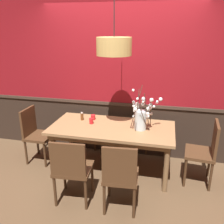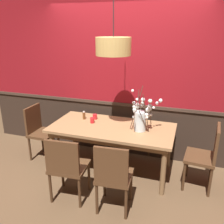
{
  "view_description": "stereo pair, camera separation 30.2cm",
  "coord_description": "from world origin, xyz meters",
  "px_view_note": "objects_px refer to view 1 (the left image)",
  "views": [
    {
      "loc": [
        0.75,
        -3.22,
        2.13
      ],
      "look_at": [
        0.0,
        0.0,
        0.97
      ],
      "focal_mm": 38.62,
      "sensor_mm": 36.0,
      "label": 1
    },
    {
      "loc": [
        1.04,
        -3.14,
        2.13
      ],
      "look_at": [
        0.0,
        0.0,
        0.97
      ],
      "focal_mm": 38.62,
      "sensor_mm": 36.0,
      "label": 2
    }
  ],
  "objects_px": {
    "dining_table": "(112,132)",
    "condiment_bottle": "(82,116)",
    "chair_near_side_left": "(72,168)",
    "candle_holder_nearer_edge": "(93,117)",
    "chair_far_side_right": "(138,122)",
    "chair_head_west_end": "(35,132)",
    "vase_with_blossoms": "(142,117)",
    "chair_near_side_right": "(120,175)",
    "chair_far_side_left": "(106,119)",
    "candle_holder_nearer_center": "(91,121)",
    "chair_head_east_end": "(206,150)",
    "pendant_lamp": "(114,46)"
  },
  "relations": [
    {
      "from": "chair_head_east_end",
      "to": "condiment_bottle",
      "type": "bearing_deg",
      "value": 174.78
    },
    {
      "from": "dining_table",
      "to": "candle_holder_nearer_center",
      "type": "bearing_deg",
      "value": 172.39
    },
    {
      "from": "chair_head_west_end",
      "to": "chair_far_side_right",
      "type": "relative_size",
      "value": 1.02
    },
    {
      "from": "dining_table",
      "to": "condiment_bottle",
      "type": "xyz_separation_m",
      "value": [
        -0.52,
        0.16,
        0.14
      ]
    },
    {
      "from": "chair_near_side_left",
      "to": "condiment_bottle",
      "type": "xyz_separation_m",
      "value": [
        -0.21,
        0.99,
        0.3
      ]
    },
    {
      "from": "dining_table",
      "to": "chair_far_side_left",
      "type": "bearing_deg",
      "value": 109.81
    },
    {
      "from": "dining_table",
      "to": "candle_holder_nearer_center",
      "type": "distance_m",
      "value": 0.36
    },
    {
      "from": "chair_near_side_left",
      "to": "candle_holder_nearer_edge",
      "type": "xyz_separation_m",
      "value": [
        -0.04,
        1.05,
        0.27
      ]
    },
    {
      "from": "chair_near_side_left",
      "to": "chair_near_side_right",
      "type": "distance_m",
      "value": 0.61
    },
    {
      "from": "vase_with_blossoms",
      "to": "pendant_lamp",
      "type": "xyz_separation_m",
      "value": [
        -0.39,
        -0.09,
        0.98
      ]
    },
    {
      "from": "dining_table",
      "to": "chair_near_side_left",
      "type": "bearing_deg",
      "value": -110.66
    },
    {
      "from": "condiment_bottle",
      "to": "dining_table",
      "type": "bearing_deg",
      "value": -16.53
    },
    {
      "from": "chair_near_side_right",
      "to": "chair_head_west_end",
      "type": "distance_m",
      "value": 1.82
    },
    {
      "from": "chair_head_west_end",
      "to": "candle_holder_nearer_center",
      "type": "xyz_separation_m",
      "value": [
        0.96,
        0.02,
        0.28
      ]
    },
    {
      "from": "dining_table",
      "to": "vase_with_blossoms",
      "type": "distance_m",
      "value": 0.51
    },
    {
      "from": "chair_head_east_end",
      "to": "chair_near_side_left",
      "type": "relative_size",
      "value": 1.04
    },
    {
      "from": "vase_with_blossoms",
      "to": "candle_holder_nearer_center",
      "type": "height_order",
      "value": "vase_with_blossoms"
    },
    {
      "from": "vase_with_blossoms",
      "to": "candle_holder_nearer_edge",
      "type": "distance_m",
      "value": 0.83
    },
    {
      "from": "chair_far_side_right",
      "to": "candle_holder_nearer_edge",
      "type": "xyz_separation_m",
      "value": [
        -0.65,
        -0.64,
        0.27
      ]
    },
    {
      "from": "chair_head_east_end",
      "to": "candle_holder_nearer_center",
      "type": "height_order",
      "value": "chair_head_east_end"
    },
    {
      "from": "chair_head_west_end",
      "to": "chair_far_side_right",
      "type": "xyz_separation_m",
      "value": [
        1.59,
        0.83,
        0.0
      ]
    },
    {
      "from": "pendant_lamp",
      "to": "chair_near_side_right",
      "type": "bearing_deg",
      "value": -71.93
    },
    {
      "from": "chair_near_side_right",
      "to": "vase_with_blossoms",
      "type": "height_order",
      "value": "vase_with_blossoms"
    },
    {
      "from": "chair_near_side_left",
      "to": "candle_holder_nearer_center",
      "type": "relative_size",
      "value": 10.23
    },
    {
      "from": "condiment_bottle",
      "to": "vase_with_blossoms",
      "type": "bearing_deg",
      "value": -8.96
    },
    {
      "from": "vase_with_blossoms",
      "to": "chair_head_east_end",
      "type": "bearing_deg",
      "value": -1.24
    },
    {
      "from": "chair_head_east_end",
      "to": "pendant_lamp",
      "type": "height_order",
      "value": "pendant_lamp"
    },
    {
      "from": "chair_head_east_end",
      "to": "chair_near_side_right",
      "type": "bearing_deg",
      "value": -141.37
    },
    {
      "from": "chair_far_side_left",
      "to": "condiment_bottle",
      "type": "distance_m",
      "value": 0.77
    },
    {
      "from": "chair_head_west_end",
      "to": "vase_with_blossoms",
      "type": "distance_m",
      "value": 1.78
    },
    {
      "from": "chair_head_east_end",
      "to": "chair_far_side_right",
      "type": "distance_m",
      "value": 1.36
    },
    {
      "from": "chair_near_side_right",
      "to": "chair_far_side_left",
      "type": "distance_m",
      "value": 1.78
    },
    {
      "from": "chair_far_side_right",
      "to": "chair_near_side_left",
      "type": "bearing_deg",
      "value": -109.78
    },
    {
      "from": "candle_holder_nearer_edge",
      "to": "pendant_lamp",
      "type": "bearing_deg",
      "value": -36.3
    },
    {
      "from": "chair_near_side_right",
      "to": "chair_far_side_right",
      "type": "bearing_deg",
      "value": 90.14
    },
    {
      "from": "candle_holder_nearer_center",
      "to": "pendant_lamp",
      "type": "height_order",
      "value": "pendant_lamp"
    },
    {
      "from": "chair_near_side_left",
      "to": "pendant_lamp",
      "type": "xyz_separation_m",
      "value": [
        0.36,
        0.75,
        1.4
      ]
    },
    {
      "from": "chair_head_west_end",
      "to": "chair_far_side_left",
      "type": "bearing_deg",
      "value": 38.9
    },
    {
      "from": "chair_near_side_right",
      "to": "dining_table",
      "type": "bearing_deg",
      "value": 109.21
    },
    {
      "from": "chair_head_west_end",
      "to": "condiment_bottle",
      "type": "xyz_separation_m",
      "value": [
        0.77,
        0.13,
        0.29
      ]
    },
    {
      "from": "chair_head_west_end",
      "to": "vase_with_blossoms",
      "type": "relative_size",
      "value": 1.46
    },
    {
      "from": "chair_head_east_end",
      "to": "chair_near_side_right",
      "type": "relative_size",
      "value": 1.02
    },
    {
      "from": "dining_table",
      "to": "chair_near_side_right",
      "type": "xyz_separation_m",
      "value": [
        0.3,
        -0.85,
        -0.15
      ]
    },
    {
      "from": "chair_head_east_end",
      "to": "condiment_bottle",
      "type": "height_order",
      "value": "chair_head_east_end"
    },
    {
      "from": "chair_far_side_left",
      "to": "pendant_lamp",
      "type": "relative_size",
      "value": 0.85
    },
    {
      "from": "chair_far_side_left",
      "to": "candle_holder_nearer_center",
      "type": "height_order",
      "value": "chair_far_side_left"
    },
    {
      "from": "chair_near_side_left",
      "to": "chair_far_side_left",
      "type": "height_order",
      "value": "chair_far_side_left"
    },
    {
      "from": "pendant_lamp",
      "to": "candle_holder_nearer_center",
      "type": "bearing_deg",
      "value": 161.11
    },
    {
      "from": "chair_head_west_end",
      "to": "candle_holder_nearer_edge",
      "type": "bearing_deg",
      "value": 11.38
    },
    {
      "from": "chair_far_side_right",
      "to": "condiment_bottle",
      "type": "xyz_separation_m",
      "value": [
        -0.82,
        -0.7,
        0.29
      ]
    }
  ]
}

